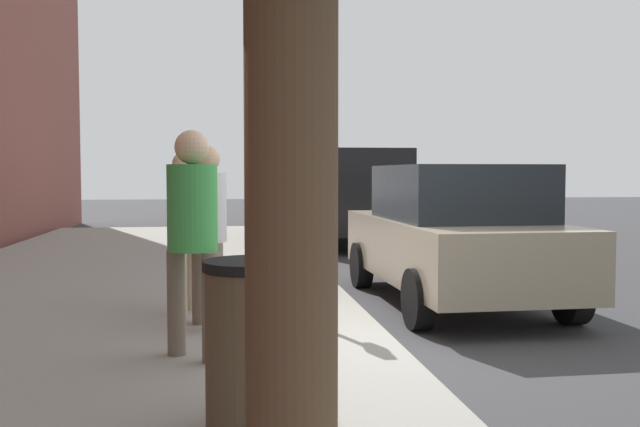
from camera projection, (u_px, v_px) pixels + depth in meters
The scene contains 9 objects.
ground_plane at pixel (389, 348), 6.79m from camera, with size 80.00×80.00×0.00m, color #38383A.
sidewalk_slab at pixel (62, 351), 6.37m from camera, with size 28.00×6.00×0.15m, color gray.
parking_meter at pixel (305, 223), 7.23m from camera, with size 0.36×0.12×1.41m.
pedestrian_at_meter at pixel (207, 220), 6.95m from camera, with size 0.50×0.39×1.79m.
pedestrian_bystander at pixel (192, 223), 5.77m from camera, with size 0.43×0.44×1.87m.
parking_officer at pixel (185, 218), 7.70m from camera, with size 0.52×0.38×1.75m.
parked_sedan_near at pixel (454, 234), 9.02m from camera, with size 4.43×2.03×1.77m.
parked_van_far at pixel (347, 191), 16.71m from camera, with size 5.23×2.18×2.18m.
trash_bin at pixel (253, 345), 4.19m from camera, with size 0.59×0.59×1.01m.
Camera 1 is at (-6.55, 1.58, 1.67)m, focal length 39.90 mm.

